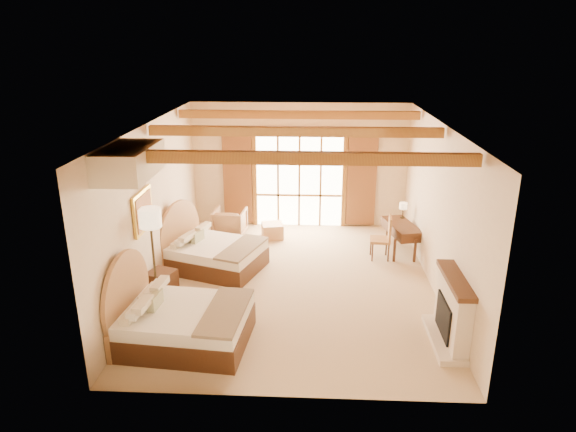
# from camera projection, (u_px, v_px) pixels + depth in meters

# --- Properties ---
(floor) EXTENTS (7.00, 7.00, 0.00)m
(floor) POSITION_uv_depth(u_px,v_px,m) (294.00, 283.00, 10.39)
(floor) COLOR tan
(floor) RESTS_ON ground
(wall_back) EXTENTS (5.50, 0.00, 5.50)m
(wall_back) POSITION_uv_depth(u_px,v_px,m) (299.00, 166.00, 13.17)
(wall_back) COLOR beige
(wall_back) RESTS_ON ground
(wall_left) EXTENTS (0.00, 7.00, 7.00)m
(wall_left) POSITION_uv_depth(u_px,v_px,m) (154.00, 206.00, 10.00)
(wall_left) COLOR beige
(wall_left) RESTS_ON ground
(wall_right) EXTENTS (0.00, 7.00, 7.00)m
(wall_right) POSITION_uv_depth(u_px,v_px,m) (439.00, 210.00, 9.74)
(wall_right) COLOR beige
(wall_right) RESTS_ON ground
(ceiling) EXTENTS (7.00, 7.00, 0.00)m
(ceiling) POSITION_uv_depth(u_px,v_px,m) (295.00, 125.00, 9.35)
(ceiling) COLOR #A96A3A
(ceiling) RESTS_ON ground
(ceiling_beams) EXTENTS (5.39, 4.60, 0.18)m
(ceiling_beams) POSITION_uv_depth(u_px,v_px,m) (295.00, 131.00, 9.38)
(ceiling_beams) COLOR olive
(ceiling_beams) RESTS_ON ceiling
(french_doors) EXTENTS (3.95, 0.08, 2.60)m
(french_doors) POSITION_uv_depth(u_px,v_px,m) (299.00, 179.00, 13.23)
(french_doors) COLOR white
(french_doors) RESTS_ON ground
(fireplace) EXTENTS (0.46, 1.40, 1.16)m
(fireplace) POSITION_uv_depth(u_px,v_px,m) (451.00, 314.00, 8.22)
(fireplace) COLOR beige
(fireplace) RESTS_ON ground
(painting) EXTENTS (0.06, 0.95, 0.75)m
(painting) POSITION_uv_depth(u_px,v_px,m) (143.00, 211.00, 9.24)
(painting) COLOR gold
(painting) RESTS_ON wall_left
(canopy_valance) EXTENTS (0.70, 1.40, 0.45)m
(canopy_valance) POSITION_uv_depth(u_px,v_px,m) (129.00, 162.00, 7.65)
(canopy_valance) COLOR beige
(canopy_valance) RESTS_ON ceiling
(bed_near) EXTENTS (2.15, 1.70, 1.33)m
(bed_near) POSITION_uv_depth(u_px,v_px,m) (175.00, 320.00, 8.25)
(bed_near) COLOR #4A2C15
(bed_near) RESTS_ON floor
(bed_far) EXTENTS (2.32, 1.96, 1.24)m
(bed_far) POSITION_uv_depth(u_px,v_px,m) (209.00, 252.00, 10.95)
(bed_far) COLOR #4A2C15
(bed_far) RESTS_ON floor
(nightstand) EXTENTS (0.60, 0.60, 0.56)m
(nightstand) POSITION_uv_depth(u_px,v_px,m) (162.00, 285.00, 9.70)
(nightstand) COLOR #4A2C15
(nightstand) RESTS_ON floor
(floor_lamp) EXTENTS (0.40, 0.40, 1.88)m
(floor_lamp) POSITION_uv_depth(u_px,v_px,m) (151.00, 224.00, 9.03)
(floor_lamp) COLOR #362B18
(floor_lamp) RESTS_ON floor
(armchair) EXTENTS (0.83, 0.85, 0.71)m
(armchair) POSITION_uv_depth(u_px,v_px,m) (230.00, 223.00, 12.74)
(armchair) COLOR #9E744E
(armchair) RESTS_ON floor
(ottoman) EXTENTS (0.59, 0.59, 0.36)m
(ottoman) POSITION_uv_depth(u_px,v_px,m) (272.00, 231.00, 12.73)
(ottoman) COLOR #A57F44
(ottoman) RESTS_ON floor
(desk) EXTENTS (0.83, 1.35, 0.68)m
(desk) POSITION_uv_depth(u_px,v_px,m) (401.00, 237.00, 11.83)
(desk) COLOR #4A2C15
(desk) RESTS_ON floor
(desk_chair) EXTENTS (0.48, 0.48, 1.00)m
(desk_chair) POSITION_uv_depth(u_px,v_px,m) (381.00, 245.00, 11.47)
(desk_chair) COLOR #AD7343
(desk_chair) RESTS_ON floor
(desk_lamp) EXTENTS (0.18, 0.18, 0.37)m
(desk_lamp) POSITION_uv_depth(u_px,v_px,m) (403.00, 206.00, 12.05)
(desk_lamp) COLOR #362B18
(desk_lamp) RESTS_ON desk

